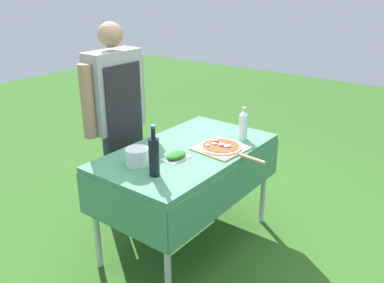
% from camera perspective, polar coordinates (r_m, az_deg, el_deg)
% --- Properties ---
extents(ground_plane, '(12.00, 12.00, 0.00)m').
position_cam_1_polar(ground_plane, '(3.16, -0.64, -13.81)').
color(ground_plane, '#2D5B1E').
extents(prep_table, '(1.31, 0.75, 0.75)m').
position_cam_1_polar(prep_table, '(2.83, -0.70, -2.70)').
color(prep_table, '#478960').
rests_on(prep_table, ground).
extents(person_cook, '(0.59, 0.19, 1.57)m').
position_cam_1_polar(person_cook, '(3.10, -10.62, 4.27)').
color(person_cook, '#333D56').
rests_on(person_cook, ground).
extents(pizza_on_peel, '(0.34, 0.53, 0.05)m').
position_cam_1_polar(pizza_on_peel, '(2.79, 4.22, -0.86)').
color(pizza_on_peel, tan).
rests_on(pizza_on_peel, prep_table).
extents(oil_bottle, '(0.06, 0.06, 0.32)m').
position_cam_1_polar(oil_bottle, '(2.38, -5.35, -2.03)').
color(oil_bottle, black).
rests_on(oil_bottle, prep_table).
extents(water_bottle, '(0.06, 0.06, 0.24)m').
position_cam_1_polar(water_bottle, '(2.96, 7.23, 2.39)').
color(water_bottle, silver).
rests_on(water_bottle, prep_table).
extents(herb_container, '(0.19, 0.13, 0.04)m').
position_cam_1_polar(herb_container, '(2.64, -2.22, -1.99)').
color(herb_container, silver).
rests_on(herb_container, prep_table).
extents(mixing_tub, '(0.15, 0.15, 0.11)m').
position_cam_1_polar(mixing_tub, '(2.57, -7.67, -2.11)').
color(mixing_tub, silver).
rests_on(mixing_tub, prep_table).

